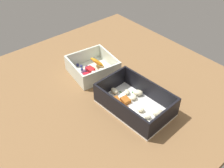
% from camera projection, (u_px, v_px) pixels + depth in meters
% --- Properties ---
extents(table_surface, '(0.80, 0.80, 0.02)m').
position_uv_depth(table_surface, '(106.00, 90.00, 0.84)').
color(table_surface, brown).
rests_on(table_surface, ground).
extents(pasta_container, '(0.22, 0.15, 0.07)m').
position_uv_depth(pasta_container, '(134.00, 103.00, 0.75)').
color(pasta_container, white).
rests_on(pasta_container, table_surface).
extents(fruit_bowl, '(0.16, 0.16, 0.06)m').
position_uv_depth(fruit_bowl, '(93.00, 68.00, 0.88)').
color(fruit_bowl, silver).
rests_on(fruit_bowl, table_surface).
extents(paper_cup_liner, '(0.03, 0.03, 0.01)m').
position_uv_depth(paper_cup_liner, '(77.00, 58.00, 0.95)').
color(paper_cup_liner, white).
rests_on(paper_cup_liner, table_surface).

